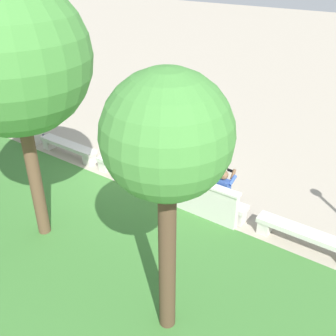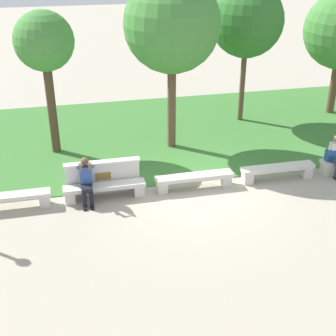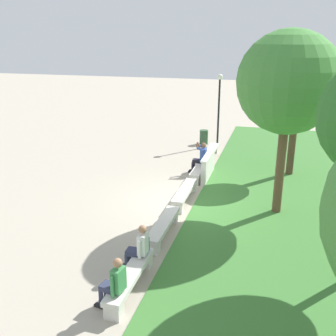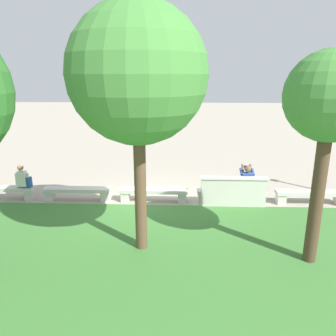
{
  "view_description": "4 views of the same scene",
  "coord_description": "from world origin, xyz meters",
  "px_view_note": "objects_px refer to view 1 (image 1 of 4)",
  "views": [
    {
      "loc": [
        -6.79,
        7.53,
        6.0
      ],
      "look_at": [
        -1.32,
        -0.13,
        0.75
      ],
      "focal_mm": 42.0,
      "sensor_mm": 36.0,
      "label": 1
    },
    {
      "loc": [
        -3.42,
        -11.6,
        6.77
      ],
      "look_at": [
        -0.84,
        -0.2,
        0.87
      ],
      "focal_mm": 50.0,
      "sensor_mm": 36.0,
      "label": 2
    },
    {
      "loc": [
        12.35,
        2.9,
        5.52
      ],
      "look_at": [
        -0.57,
        -0.77,
        0.97
      ],
      "focal_mm": 42.0,
      "sensor_mm": 36.0,
      "label": 3
    },
    {
      "loc": [
        -0.92,
        10.42,
        4.2
      ],
      "look_at": [
        -0.46,
        -0.74,
        0.98
      ],
      "focal_mm": 35.0,
      "sensor_mm": 36.0,
      "label": 4
    }
  ],
  "objects_px": {
    "bench_mid": "(129,170)",
    "backpack": "(33,126)",
    "person_distant": "(32,124)",
    "bench_end": "(19,129)",
    "person_photographer": "(225,189)",
    "tree_far_back": "(167,141)",
    "bench_main": "(306,236)",
    "person_companion": "(6,114)",
    "bench_far": "(68,147)",
    "tree_right_background": "(12,58)",
    "bench_near": "(206,199)"
  },
  "relations": [
    {
      "from": "bench_near",
      "to": "person_distant",
      "type": "height_order",
      "value": "person_distant"
    },
    {
      "from": "tree_right_background",
      "to": "bench_far",
      "type": "bearing_deg",
      "value": -50.19
    },
    {
      "from": "bench_main",
      "to": "backpack",
      "type": "bearing_deg",
      "value": 0.01
    },
    {
      "from": "bench_main",
      "to": "bench_near",
      "type": "relative_size",
      "value": 1.0
    },
    {
      "from": "bench_far",
      "to": "bench_end",
      "type": "relative_size",
      "value": 1.0
    },
    {
      "from": "bench_mid",
      "to": "person_distant",
      "type": "relative_size",
      "value": 1.82
    },
    {
      "from": "bench_near",
      "to": "tree_far_back",
      "type": "distance_m",
      "value": 5.07
    },
    {
      "from": "person_photographer",
      "to": "tree_far_back",
      "type": "height_order",
      "value": "tree_far_back"
    },
    {
      "from": "bench_far",
      "to": "person_photographer",
      "type": "distance_m",
      "value": 5.76
    },
    {
      "from": "bench_near",
      "to": "bench_mid",
      "type": "bearing_deg",
      "value": 0.0
    },
    {
      "from": "person_distant",
      "to": "backpack",
      "type": "distance_m",
      "value": 0.17
    },
    {
      "from": "bench_main",
      "to": "bench_far",
      "type": "distance_m",
      "value": 7.89
    },
    {
      "from": "bench_main",
      "to": "bench_end",
      "type": "height_order",
      "value": "same"
    },
    {
      "from": "bench_near",
      "to": "bench_mid",
      "type": "relative_size",
      "value": 1.0
    },
    {
      "from": "bench_main",
      "to": "person_companion",
      "type": "distance_m",
      "value": 11.25
    },
    {
      "from": "bench_mid",
      "to": "person_distant",
      "type": "bearing_deg",
      "value": -0.85
    },
    {
      "from": "bench_end",
      "to": "person_photographer",
      "type": "xyz_separation_m",
      "value": [
        -8.37,
        -0.08,
        0.43
      ]
    },
    {
      "from": "bench_near",
      "to": "bench_main",
      "type": "bearing_deg",
      "value": 180.0
    },
    {
      "from": "bench_main",
      "to": "backpack",
      "type": "distance_m",
      "value": 9.6
    },
    {
      "from": "bench_main",
      "to": "person_photographer",
      "type": "xyz_separation_m",
      "value": [
        2.14,
        -0.08,
        0.43
      ]
    },
    {
      "from": "bench_main",
      "to": "person_photographer",
      "type": "relative_size",
      "value": 1.74
    },
    {
      "from": "tree_right_background",
      "to": "bench_end",
      "type": "bearing_deg",
      "value": -30.77
    },
    {
      "from": "person_distant",
      "to": "tree_far_back",
      "type": "height_order",
      "value": "tree_far_back"
    },
    {
      "from": "backpack",
      "to": "tree_right_background",
      "type": "distance_m",
      "value": 6.38
    },
    {
      "from": "tree_far_back",
      "to": "tree_right_background",
      "type": "bearing_deg",
      "value": -6.32
    },
    {
      "from": "person_distant",
      "to": "tree_right_background",
      "type": "bearing_deg",
      "value": 144.52
    },
    {
      "from": "person_distant",
      "to": "backpack",
      "type": "bearing_deg",
      "value": 156.02
    },
    {
      "from": "person_photographer",
      "to": "tree_far_back",
      "type": "relative_size",
      "value": 0.28
    },
    {
      "from": "bench_near",
      "to": "person_photographer",
      "type": "distance_m",
      "value": 0.65
    },
    {
      "from": "person_photographer",
      "to": "bench_main",
      "type": "bearing_deg",
      "value": 177.92
    },
    {
      "from": "bench_mid",
      "to": "tree_right_background",
      "type": "height_order",
      "value": "tree_right_background"
    },
    {
      "from": "bench_end",
      "to": "tree_right_background",
      "type": "height_order",
      "value": "tree_right_background"
    },
    {
      "from": "bench_main",
      "to": "person_distant",
      "type": "bearing_deg",
      "value": -0.39
    },
    {
      "from": "person_distant",
      "to": "tree_far_back",
      "type": "xyz_separation_m",
      "value": [
        -8.42,
        3.61,
        3.02
      ]
    },
    {
      "from": "person_distant",
      "to": "bench_mid",
      "type": "bearing_deg",
      "value": 179.15
    },
    {
      "from": "person_photographer",
      "to": "bench_end",
      "type": "bearing_deg",
      "value": 0.53
    },
    {
      "from": "tree_right_background",
      "to": "tree_far_back",
      "type": "bearing_deg",
      "value": 173.68
    },
    {
      "from": "person_companion",
      "to": "tree_far_back",
      "type": "height_order",
      "value": "tree_far_back"
    },
    {
      "from": "person_distant",
      "to": "tree_far_back",
      "type": "distance_m",
      "value": 9.64
    },
    {
      "from": "bench_near",
      "to": "person_photographer",
      "type": "relative_size",
      "value": 1.74
    },
    {
      "from": "bench_main",
      "to": "bench_near",
      "type": "bearing_deg",
      "value": 0.0
    },
    {
      "from": "person_photographer",
      "to": "person_companion",
      "type": "distance_m",
      "value": 9.1
    },
    {
      "from": "bench_far",
      "to": "bench_mid",
      "type": "bearing_deg",
      "value": 180.0
    },
    {
      "from": "bench_end",
      "to": "backpack",
      "type": "distance_m",
      "value": 0.97
    },
    {
      "from": "person_photographer",
      "to": "backpack",
      "type": "bearing_deg",
      "value": 0.6
    },
    {
      "from": "backpack",
      "to": "tree_far_back",
      "type": "height_order",
      "value": "tree_far_back"
    },
    {
      "from": "bench_near",
      "to": "tree_far_back",
      "type": "xyz_separation_m",
      "value": [
        -1.3,
        3.55,
        3.38
      ]
    },
    {
      "from": "bench_main",
      "to": "bench_far",
      "type": "height_order",
      "value": "same"
    },
    {
      "from": "bench_near",
      "to": "person_photographer",
      "type": "xyz_separation_m",
      "value": [
        -0.48,
        -0.08,
        0.43
      ]
    },
    {
      "from": "bench_mid",
      "to": "backpack",
      "type": "bearing_deg",
      "value": 0.01
    }
  ]
}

